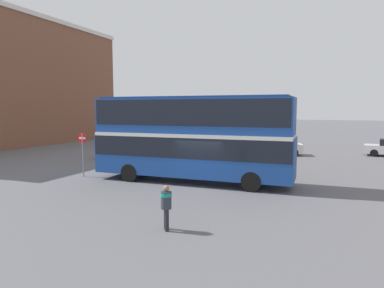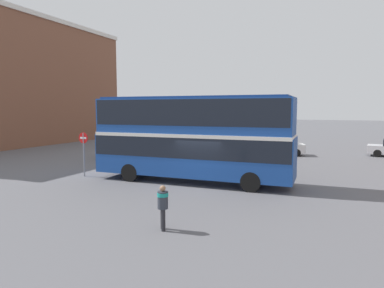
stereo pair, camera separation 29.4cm
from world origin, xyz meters
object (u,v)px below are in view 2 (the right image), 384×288
double_decker_bus (192,134)px  pedestrian_foreground (163,203)px  parked_car_kerb_near (126,149)px  no_entry_sign (84,147)px  parked_car_side_street (282,147)px

double_decker_bus → pedestrian_foreground: 8.09m
parked_car_kerb_near → no_entry_sign: (2.16, -7.69, 1.07)m
parked_car_kerb_near → parked_car_side_street: size_ratio=1.00×
double_decker_bus → parked_car_side_street: double_decker_bus is taller
double_decker_bus → no_entry_sign: (-6.78, -1.16, -0.93)m
parked_car_side_street → parked_car_kerb_near: bearing=16.6°
no_entry_sign → parked_car_kerb_near: bearing=105.7°
parked_car_side_street → no_entry_sign: bearing=42.3°
parked_car_side_street → no_entry_sign: size_ratio=1.55×
double_decker_bus → parked_car_side_street: size_ratio=2.68×
parked_car_kerb_near → parked_car_side_street: (11.89, 7.18, -0.01)m
pedestrian_foreground → parked_car_kerb_near: (-11.12, 14.10, -0.18)m
double_decker_bus → no_entry_sign: 6.94m
pedestrian_foreground → parked_car_side_street: 21.29m
no_entry_sign → parked_car_side_street: bearing=56.8°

